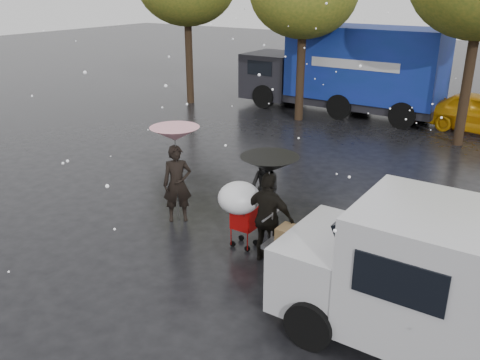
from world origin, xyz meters
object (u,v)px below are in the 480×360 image
Objects in this scene: person_pink at (177,184)px; vendor_cart at (311,242)px; person_black at (268,218)px; shopping_cart at (240,201)px; blue_truck at (345,70)px; white_van at (462,287)px.

vendor_cart is (3.59, -0.53, -0.16)m from person_pink.
shopping_cart is (-0.70, 0.07, 0.15)m from person_black.
person_pink is 0.21× the size of blue_truck.
person_pink is 1.97m from shopping_cart.
shopping_cart is at bearing -9.95° from person_black.
blue_truck is (-1.02, 11.78, 0.87)m from person_pink.
vendor_cart is 13.18m from blue_truck.
blue_truck is (-7.27, 13.08, 0.60)m from white_van.
person_pink is 11.86m from blue_truck.
white_van is (4.32, -0.93, 0.10)m from shopping_cart.
white_van is at bearing -54.18° from person_pink.
person_black is 0.98m from vendor_cart.
white_van is at bearing 162.79° from person_black.
blue_truck is at bearing -77.28° from person_black.
shopping_cart reaches higher than vendor_cart.
blue_truck reaches higher than white_van.
blue_truck is at bearing 119.09° from white_van.
white_van is (2.66, -0.77, 0.43)m from vendor_cart.
person_black is 0.37× the size of white_van.
person_black is at bearing -73.36° from blue_truck.
white_van reaches higher than person_black.
person_pink is 1.21× the size of shopping_cart.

